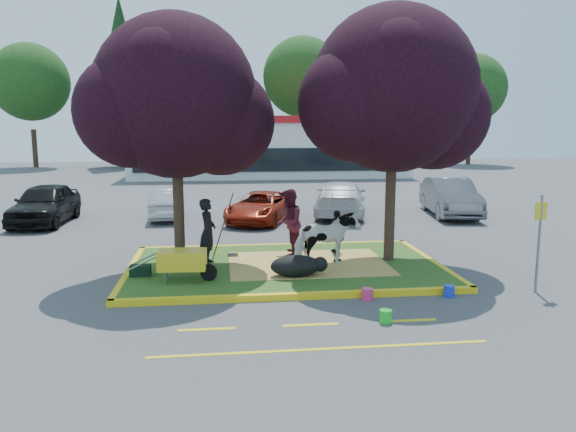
{
  "coord_description": "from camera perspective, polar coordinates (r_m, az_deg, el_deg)",
  "views": [
    {
      "loc": [
        -1.7,
        -14.49,
        3.88
      ],
      "look_at": [
        0.13,
        0.5,
        1.38
      ],
      "focal_mm": 35.0,
      "sensor_mm": 36.0,
      "label": 1
    }
  ],
  "objects": [
    {
      "name": "median_island",
      "position": [
        15.08,
        -0.25,
        -5.21
      ],
      "size": [
        8.0,
        5.0,
        0.15
      ],
      "primitive_type": "cube",
      "color": "#274B17",
      "rests_on": "ground"
    },
    {
      "name": "car_red",
      "position": [
        22.31,
        -2.8,
        0.93
      ],
      "size": [
        3.42,
        4.72,
        1.19
      ],
      "primitive_type": "imported",
      "rotation": [
        0.0,
        0.0,
        -0.38
      ],
      "color": "maroon",
      "rests_on": "ground"
    },
    {
      "name": "fire_lane_stripe_a",
      "position": [
        11.0,
        -8.22,
        -11.32
      ],
      "size": [
        1.1,
        0.12,
        0.01
      ],
      "primitive_type": "cube",
      "color": "yellow",
      "rests_on": "ground"
    },
    {
      "name": "fire_lane_stripe_b",
      "position": [
        11.13,
        2.32,
        -10.99
      ],
      "size": [
        1.1,
        0.12,
        0.01
      ],
      "primitive_type": "cube",
      "color": "yellow",
      "rests_on": "ground"
    },
    {
      "name": "gear_bag_dark",
      "position": [
        15.3,
        -10.56,
        -4.25
      ],
      "size": [
        0.68,
        0.47,
        0.32
      ],
      "primitive_type": "cube",
      "rotation": [
        0.0,
        0.0,
        -0.23
      ],
      "color": "black",
      "rests_on": "median_island"
    },
    {
      "name": "bucket_pink",
      "position": [
        12.69,
        8.06,
        -7.86
      ],
      "size": [
        0.29,
        0.29,
        0.27
      ],
      "primitive_type": "cylinder",
      "rotation": [
        0.0,
        0.0,
        0.2
      ],
      "color": "#DE316B",
      "rests_on": "ground"
    },
    {
      "name": "retail_building",
      "position": [
        42.67,
        -1.98,
        7.21
      ],
      "size": [
        20.4,
        8.4,
        4.4
      ],
      "color": "silver",
      "rests_on": "ground"
    },
    {
      "name": "handler",
      "position": [
        15.11,
        -8.15,
        -1.56
      ],
      "size": [
        0.5,
        0.69,
        1.76
      ],
      "primitive_type": "imported",
      "rotation": [
        0.0,
        0.0,
        1.44
      ],
      "color": "black",
      "rests_on": "median_island"
    },
    {
      "name": "calf",
      "position": [
        13.82,
        0.79,
        -5.09
      ],
      "size": [
        1.4,
        1.06,
        0.54
      ],
      "primitive_type": "ellipsoid",
      "rotation": [
        0.0,
        0.0,
        0.31
      ],
      "color": "black",
      "rests_on": "median_island"
    },
    {
      "name": "wheelbarrow",
      "position": [
        13.57,
        -10.62,
        -4.43
      ],
      "size": [
        2.02,
        0.73,
        0.76
      ],
      "rotation": [
        0.0,
        0.0,
        -0.05
      ],
      "color": "black",
      "rests_on": "median_island"
    },
    {
      "name": "tree_purple_right",
      "position": [
        15.4,
        10.75,
        11.78
      ],
      "size": [
        5.3,
        4.4,
        6.82
      ],
      "color": "black",
      "rests_on": "median_island"
    },
    {
      "name": "visitor_b",
      "position": [
        16.35,
        4.97,
        -1.57
      ],
      "size": [
        0.34,
        0.75,
        1.25
      ],
      "primitive_type": "imported",
      "rotation": [
        0.0,
        0.0,
        -1.53
      ],
      "color": "black",
      "rests_on": "median_island"
    },
    {
      "name": "fire_lane_stripe_c",
      "position": [
        11.6,
        12.28,
        -10.33
      ],
      "size": [
        1.1,
        0.12,
        0.01
      ],
      "primitive_type": "cube",
      "color": "yellow",
      "rests_on": "ground"
    },
    {
      "name": "gear_bag_green",
      "position": [
        14.41,
        -14.76,
        -5.36
      ],
      "size": [
        0.5,
        0.31,
        0.27
      ],
      "primitive_type": "cube",
      "rotation": [
        0.0,
        0.0,
        0.0
      ],
      "color": "black",
      "rests_on": "median_island"
    },
    {
      "name": "curb_right",
      "position": [
        16.06,
        14.41,
        -4.6
      ],
      "size": [
        0.16,
        5.3,
        0.15
      ],
      "primitive_type": "cube",
      "color": "yellow",
      "rests_on": "ground"
    },
    {
      "name": "curb_near",
      "position": [
        12.62,
        1.13,
        -8.14
      ],
      "size": [
        8.3,
        0.16,
        0.15
      ],
      "primitive_type": "cube",
      "color": "yellow",
      "rests_on": "ground"
    },
    {
      "name": "tree_purple_left",
      "position": [
        14.92,
        -11.31,
        11.07
      ],
      "size": [
        5.06,
        4.2,
        6.51
      ],
      "color": "black",
      "rests_on": "median_island"
    },
    {
      "name": "cow",
      "position": [
        14.92,
        3.9,
        -2.31
      ],
      "size": [
        1.81,
        1.17,
        1.41
      ],
      "primitive_type": "imported",
      "rotation": [
        0.0,
        0.0,
        1.83
      ],
      "color": "silver",
      "rests_on": "median_island"
    },
    {
      "name": "curb_far",
      "position": [
        17.57,
        -1.23,
        -3.1
      ],
      "size": [
        8.3,
        0.16,
        0.15
      ],
      "primitive_type": "cube",
      "color": "yellow",
      "rests_on": "ground"
    },
    {
      "name": "ground",
      "position": [
        15.1,
        -0.25,
        -5.48
      ],
      "size": [
        90.0,
        90.0,
        0.0
      ],
      "primitive_type": "plane",
      "color": "#424244",
      "rests_on": "ground"
    },
    {
      "name": "curb_left",
      "position": [
        15.17,
        -15.81,
        -5.48
      ],
      "size": [
        0.16,
        5.3,
        0.15
      ],
      "primitive_type": "cube",
      "color": "yellow",
      "rests_on": "ground"
    },
    {
      "name": "fire_lane_long",
      "position": [
        10.03,
        3.45,
        -13.35
      ],
      "size": [
        6.0,
        0.1,
        0.01
      ],
      "primitive_type": "cube",
      "color": "yellow",
      "rests_on": "ground"
    },
    {
      "name": "sign_post",
      "position": [
        14.06,
        24.18,
        -1.63
      ],
      "size": [
        0.32,
        0.1,
        2.28
      ],
      "rotation": [
        0.0,
        0.0,
        0.22
      ],
      "color": "slate",
      "rests_on": "ground"
    },
    {
      "name": "car_black",
      "position": [
        23.83,
        -23.47,
        1.16
      ],
      "size": [
        1.99,
        4.66,
        1.57
      ],
      "primitive_type": "imported",
      "rotation": [
        0.0,
        0.0,
        -0.03
      ],
      "color": "black",
      "rests_on": "ground"
    },
    {
      "name": "bucket_blue",
      "position": [
        13.3,
        16.06,
        -7.34
      ],
      "size": [
        0.31,
        0.31,
        0.26
      ],
      "primitive_type": "cylinder",
      "rotation": [
        0.0,
        0.0,
        -0.32
      ],
      "color": "#1A34D5",
      "rests_on": "ground"
    },
    {
      "name": "straw_bedding",
      "position": [
        15.14,
        2.01,
        -4.84
      ],
      "size": [
        4.2,
        3.0,
        0.01
      ],
      "primitive_type": "cube",
      "color": "#D5B057",
      "rests_on": "median_island"
    },
    {
      "name": "car_silver",
      "position": [
        23.62,
        -12.13,
        1.27
      ],
      "size": [
        1.49,
        3.84,
        1.25
      ],
      "primitive_type": "imported",
      "rotation": [
        0.0,
        0.0,
        3.19
      ],
      "color": "#ACAFB4",
      "rests_on": "ground"
    },
    {
      "name": "car_white",
      "position": [
        23.86,
        5.38,
        1.78
      ],
      "size": [
        3.25,
        5.4,
        1.46
      ],
      "primitive_type": "imported",
      "rotation": [
        0.0,
        0.0,
        2.89
      ],
      "color": "silver",
      "rests_on": "ground"
    },
    {
      "name": "treeline",
      "position": [
        52.33,
        -3.82,
        13.6
      ],
      "size": [
        46.58,
        7.8,
        14.63
      ],
      "color": "black",
      "rests_on": "ground"
    },
    {
      "name": "car_grey",
      "position": [
        24.77,
        16.15,
        1.86
      ],
      "size": [
        2.35,
        4.98,
        1.58
      ],
      "primitive_type": "imported",
      "rotation": [
        0.0,
        0.0,
        -0.15
      ],
      "color": "#53555A",
      "rests_on": "ground"
    },
    {
      "name": "bucket_green",
      "position": [
        11.35,
        9.89,
        -10.02
      ],
      "size": [
        0.27,
        0.27,
        0.27
      ],
      "primitive_type": "cylinder",
      "rotation": [
        0.0,
        0.0,
        0.08
      ],
      "color": "green",
      "rests_on": "ground"
    },
    {
      "name": "visitor_a",
      "position": [
        15.9,
        0.08,
        -0.67
      ],
      "size": [
        0.92,
        1.07,
        1.9
      ],
      "primitive_type": "imported",
      "rotation": [
        0.0,
        0.0,
        -1.82
      ],
      "color": "#491422",
      "rests_on": "median_island"
    }
  ]
}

